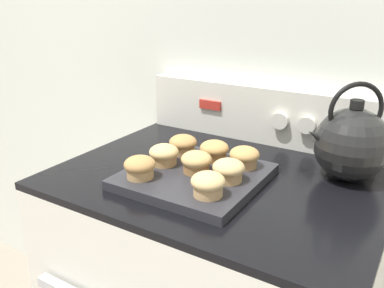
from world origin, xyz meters
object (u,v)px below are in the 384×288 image
object	(u,v)px
muffin_r1_c0	(164,154)
muffin_r2_c1	(214,150)
muffin_r1_c1	(196,162)
muffin_r2_c2	(244,157)
muffin_pan	(195,176)
muffin_r2_c0	(183,144)
muffin_r0_c2	(208,184)
tea_kettle	(351,143)
muffin_r1_c2	(229,170)
muffin_r0_c0	(140,167)

from	to	relation	value
muffin_r1_c0	muffin_r2_c1	distance (m)	0.13
muffin_r1_c1	muffin_r2_c1	bearing A→B (deg)	90.24
muffin_r1_c1	muffin_r2_c1	world-z (taller)	same
muffin_r2_c2	muffin_pan	bearing A→B (deg)	-133.44
muffin_r1_c0	muffin_r2_c0	bearing A→B (deg)	89.55
muffin_r0_c2	muffin_r2_c0	bearing A→B (deg)	135.13
muffin_pan	tea_kettle	world-z (taller)	tea_kettle
muffin_r1_c1	muffin_r1_c2	world-z (taller)	same
muffin_r0_c2	muffin_r2_c1	bearing A→B (deg)	115.05
muffin_r1_c2	muffin_r2_c1	distance (m)	0.12
muffin_r2_c2	muffin_r0_c2	bearing A→B (deg)	-90.00
muffin_r1_c2	muffin_r2_c0	bearing A→B (deg)	153.90
muffin_r1_c1	muffin_pan	bearing A→B (deg)	-139.88
muffin_pan	muffin_r2_c2	world-z (taller)	muffin_r2_c2
muffin_pan	muffin_r2_c1	bearing A→B (deg)	88.33
muffin_r2_c0	muffin_r2_c1	world-z (taller)	same
muffin_r1_c2	muffin_r1_c0	bearing A→B (deg)	179.43
muffin_r0_c0	muffin_r2_c0	distance (m)	0.17
muffin_r1_c0	tea_kettle	size ratio (longest dim) A/B	0.31
muffin_r0_c2	muffin_r2_c1	size ratio (longest dim) A/B	1.00
muffin_r0_c0	muffin_r1_c1	xyz separation A→B (m)	(0.09, 0.09, 0.00)
muffin_r0_c0	muffin_r1_c2	bearing A→B (deg)	26.61
muffin_r0_c0	muffin_r2_c2	distance (m)	0.25
muffin_r1_c0	muffin_r2_c0	xyz separation A→B (m)	(0.00, 0.08, 0.00)
muffin_pan	muffin_r2_c1	world-z (taller)	muffin_r2_c1
muffin_r1_c1	muffin_r2_c0	distance (m)	0.12
muffin_r0_c0	muffin_r2_c1	bearing A→B (deg)	62.70
muffin_r0_c0	muffin_r1_c2	distance (m)	0.20
muffin_r1_c1	muffin_r1_c2	distance (m)	0.08
muffin_r2_c0	tea_kettle	distance (m)	0.41
muffin_r1_c0	muffin_r1_c2	xyz separation A→B (m)	(0.18, -0.00, 0.00)
muffin_pan	muffin_r0_c2	bearing A→B (deg)	-45.54
muffin_r0_c0	tea_kettle	world-z (taller)	tea_kettle
muffin_r1_c2	muffin_r2_c1	xyz separation A→B (m)	(-0.09, 0.09, 0.00)
muffin_r1_c0	muffin_r1_c2	world-z (taller)	same
muffin_pan	muffin_r1_c0	distance (m)	0.10
muffin_pan	muffin_r2_c2	xyz separation A→B (m)	(0.08, 0.09, 0.04)
muffin_r0_c0	muffin_r1_c0	bearing A→B (deg)	88.93
muffin_r0_c2	tea_kettle	size ratio (longest dim) A/B	0.31
muffin_r1_c2	tea_kettle	distance (m)	0.30
muffin_r1_c0	muffin_r0_c2	bearing A→B (deg)	-26.77
muffin_r1_c0	tea_kettle	world-z (taller)	tea_kettle
muffin_r2_c0	muffin_r2_c2	world-z (taller)	same
muffin_r0_c2	muffin_r1_c1	size ratio (longest dim) A/B	1.00
muffin_r0_c0	muffin_r2_c2	size ratio (longest dim) A/B	1.00
muffin_pan	muffin_r2_c1	distance (m)	0.10
muffin_r1_c2	muffin_r2_c0	xyz separation A→B (m)	(-0.18, 0.09, 0.00)
muffin_r2_c0	muffin_r2_c2	bearing A→B (deg)	1.40
muffin_pan	muffin_r0_c0	bearing A→B (deg)	-134.98
muffin_r2_c2	muffin_r1_c1	bearing A→B (deg)	-133.23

